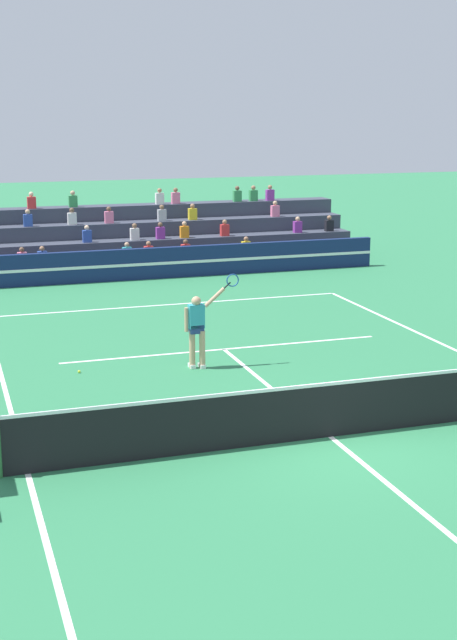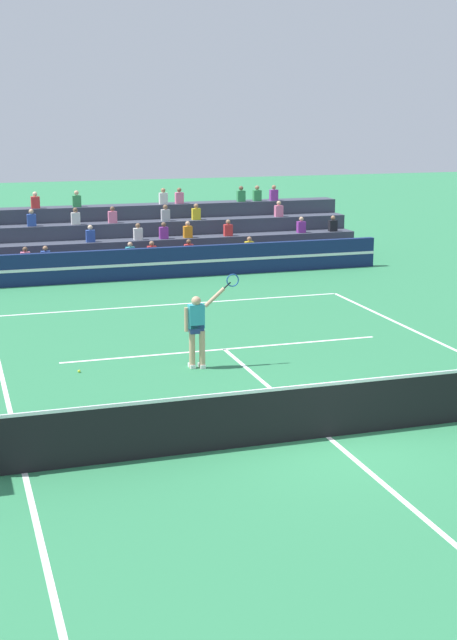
{
  "view_description": "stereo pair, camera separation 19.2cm",
  "coord_description": "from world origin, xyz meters",
  "views": [
    {
      "loc": [
        -6.62,
        -14.14,
        5.94
      ],
      "look_at": [
        -0.33,
        5.04,
        1.1
      ],
      "focal_mm": 50.0,
      "sensor_mm": 36.0,
      "label": 1
    },
    {
      "loc": [
        -6.44,
        -14.2,
        5.94
      ],
      "look_at": [
        -0.33,
        5.04,
        1.1
      ],
      "focal_mm": 50.0,
      "sensor_mm": 36.0,
      "label": 2
    }
  ],
  "objects": [
    {
      "name": "court_lines",
      "position": [
        0.0,
        0.0,
        0.0
      ],
      "size": [
        11.1,
        23.9,
        0.01
      ],
      "color": "white",
      "rests_on": "ground"
    },
    {
      "name": "sponsor_banner_wall",
      "position": [
        0.0,
        16.26,
        0.55
      ],
      "size": [
        18.0,
        0.26,
        1.1
      ],
      "color": "navy",
      "rests_on": "ground"
    },
    {
      "name": "ground_plane",
      "position": [
        0.0,
        0.0,
        0.0
      ],
      "size": [
        120.0,
        120.0,
        0.0
      ],
      "primitive_type": "plane",
      "color": "#2D7A4C"
    },
    {
      "name": "bleacher_stand",
      "position": [
        -0.0,
        19.43,
        0.84
      ],
      "size": [
        18.12,
        3.8,
        2.83
      ],
      "color": "#383D4C",
      "rests_on": "ground"
    },
    {
      "name": "tennis_ball",
      "position": [
        -3.78,
        5.51,
        0.03
      ],
      "size": [
        0.07,
        0.07,
        0.07
      ],
      "primitive_type": "sphere",
      "color": "#C6DB33",
      "rests_on": "ground"
    },
    {
      "name": "tennis_player",
      "position": [
        -1.07,
        5.07,
        0.98
      ],
      "size": [
        1.39,
        0.34,
        2.24
      ],
      "color": "tan",
      "rests_on": "ground"
    },
    {
      "name": "tennis_net",
      "position": [
        0.0,
        0.0,
        0.54
      ],
      "size": [
        12.0,
        0.1,
        1.1
      ],
      "color": "#2D6B38",
      "rests_on": "ground"
    }
  ]
}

